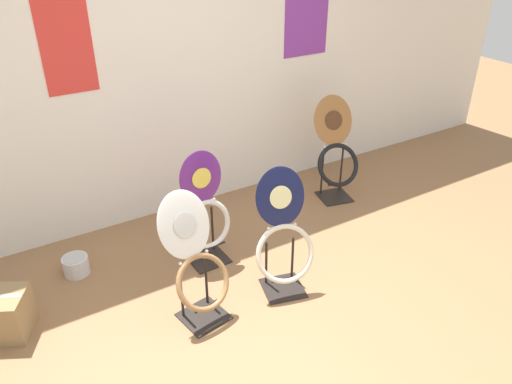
# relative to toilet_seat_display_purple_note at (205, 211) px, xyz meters

# --- Properties ---
(ground_plane) EXTENTS (14.00, 14.00, 0.00)m
(ground_plane) POSITION_rel_toilet_seat_display_purple_note_xyz_m (0.04, -1.18, -0.43)
(ground_plane) COLOR #8E6642
(wall_back) EXTENTS (8.00, 0.07, 2.60)m
(wall_back) POSITION_rel_toilet_seat_display_purple_note_xyz_m (0.04, 0.87, 0.87)
(wall_back) COLOR silver
(wall_back) RESTS_ON ground_plane
(toilet_seat_display_purple_note) EXTENTS (0.38, 0.29, 0.90)m
(toilet_seat_display_purple_note) POSITION_rel_toilet_seat_display_purple_note_xyz_m (0.00, 0.00, 0.00)
(toilet_seat_display_purple_note) COLOR black
(toilet_seat_display_purple_note) RESTS_ON ground_plane
(toilet_seat_display_woodgrain) EXTENTS (0.46, 0.45, 0.93)m
(toilet_seat_display_woodgrain) POSITION_rel_toilet_seat_display_purple_note_xyz_m (1.45, 0.28, 0.01)
(toilet_seat_display_woodgrain) COLOR black
(toilet_seat_display_woodgrain) RESTS_ON ground_plane
(toilet_seat_display_white_plain) EXTENTS (0.43, 0.44, 0.87)m
(toilet_seat_display_white_plain) POSITION_rel_toilet_seat_display_purple_note_xyz_m (-0.31, -0.50, -0.00)
(toilet_seat_display_white_plain) COLOR black
(toilet_seat_display_white_plain) RESTS_ON ground_plane
(toilet_seat_display_navy_moon) EXTENTS (0.45, 0.39, 0.90)m
(toilet_seat_display_navy_moon) POSITION_rel_toilet_seat_display_purple_note_xyz_m (0.31, -0.57, -0.04)
(toilet_seat_display_navy_moon) COLOR black
(toilet_seat_display_navy_moon) RESTS_ON ground_plane
(paint_can) EXTENTS (0.19, 0.19, 0.15)m
(paint_can) POSITION_rel_toilet_seat_display_purple_note_xyz_m (-0.91, 0.34, -0.36)
(paint_can) COLOR silver
(paint_can) RESTS_ON ground_plane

